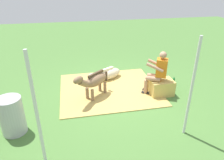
% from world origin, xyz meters
% --- Properties ---
extents(ground_plane, '(24.00, 24.00, 0.00)m').
position_xyz_m(ground_plane, '(0.00, 0.00, 0.00)').
color(ground_plane, '#4C7A38').
extents(hay_patch, '(3.00, 2.67, 0.02)m').
position_xyz_m(hay_patch, '(0.27, -0.28, 0.01)').
color(hay_patch, tan).
rests_on(hay_patch, ground).
extents(hay_bale, '(0.67, 0.51, 0.46)m').
position_xyz_m(hay_bale, '(-1.20, 0.32, 0.23)').
color(hay_bale, tan).
rests_on(hay_bale, ground).
extents(person_seated, '(0.72, 0.60, 1.34)m').
position_xyz_m(person_seated, '(-1.05, 0.27, 0.73)').
color(person_seated, tan).
rests_on(person_seated, ground).
extents(pony_standing, '(1.11, 1.01, 0.89)m').
position_xyz_m(pony_standing, '(0.78, 0.12, 0.53)').
color(pony_standing, '#8C6B4C').
rests_on(pony_standing, ground).
extents(pony_lying, '(1.29, 0.90, 0.42)m').
position_xyz_m(pony_lying, '(0.19, -0.99, 0.19)').
color(pony_lying, beige).
rests_on(pony_lying, ground).
extents(soda_bottle, '(0.07, 0.07, 0.29)m').
position_xyz_m(soda_bottle, '(-1.84, -0.16, 0.14)').
color(soda_bottle, '#197233').
rests_on(soda_bottle, ground).
extents(water_barrel, '(0.53, 0.53, 0.87)m').
position_xyz_m(water_barrel, '(2.74, 1.30, 0.43)').
color(water_barrel, '#B2B2B7').
rests_on(water_barrel, ground).
extents(tent_pole_left, '(0.06, 0.06, 2.22)m').
position_xyz_m(tent_pole_left, '(-1.00, 2.08, 1.11)').
color(tent_pole_left, silver).
rests_on(tent_pole_left, ground).
extents(tent_pole_right, '(0.06, 0.06, 2.22)m').
position_xyz_m(tent_pole_right, '(2.00, 2.31, 1.11)').
color(tent_pole_right, silver).
rests_on(tent_pole_right, ground).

